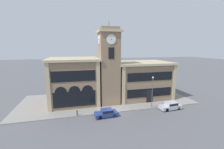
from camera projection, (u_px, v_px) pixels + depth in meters
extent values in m
plane|color=#56565B|center=(115.00, 113.00, 28.26)|extent=(300.00, 300.00, 0.00)
cube|color=gray|center=(107.00, 99.00, 35.31)|extent=(38.27, 14.80, 0.15)
cube|color=#897056|center=(109.00, 69.00, 31.83)|extent=(4.02, 4.02, 15.14)
cube|color=tan|center=(109.00, 32.00, 30.46)|extent=(4.72, 4.72, 0.45)
cube|color=#897056|center=(109.00, 29.00, 30.37)|extent=(3.70, 3.70, 0.60)
cylinder|color=#4C4C51|center=(109.00, 24.00, 30.21)|extent=(0.10, 0.10, 1.20)
cylinder|color=silver|center=(111.00, 39.00, 28.79)|extent=(1.87, 0.10, 1.87)
cylinder|color=black|center=(111.00, 39.00, 28.72)|extent=(0.15, 0.04, 0.15)
cylinder|color=silver|center=(99.00, 40.00, 30.25)|extent=(0.10, 1.87, 1.87)
cylinder|color=black|center=(99.00, 40.00, 30.24)|extent=(0.04, 0.15, 0.15)
cube|color=black|center=(111.00, 53.00, 29.26)|extent=(1.12, 0.10, 2.20)
cube|color=#897056|center=(74.00, 81.00, 33.26)|extent=(10.01, 9.68, 9.45)
cube|color=tan|center=(73.00, 59.00, 32.39)|extent=(10.71, 10.38, 0.45)
cube|color=tan|center=(48.00, 88.00, 27.46)|extent=(0.70, 0.16, 9.45)
cube|color=tan|center=(98.00, 85.00, 29.71)|extent=(0.70, 0.16, 9.45)
cube|color=black|center=(74.00, 76.00, 28.24)|extent=(8.21, 0.10, 2.08)
cube|color=black|center=(75.00, 99.00, 29.03)|extent=(8.01, 0.10, 3.03)
cylinder|color=black|center=(61.00, 93.00, 28.15)|extent=(2.20, 0.06, 2.20)
cylinder|color=black|center=(75.00, 92.00, 28.76)|extent=(2.20, 0.06, 2.20)
cylinder|color=black|center=(88.00, 91.00, 29.36)|extent=(2.20, 0.06, 2.20)
cube|color=#897056|center=(141.00, 80.00, 37.23)|extent=(12.83, 9.68, 8.30)
cube|color=tan|center=(141.00, 63.00, 36.47)|extent=(13.53, 10.38, 0.45)
cube|color=tan|center=(124.00, 87.00, 31.09)|extent=(0.70, 0.16, 8.30)
cube|color=tan|center=(174.00, 83.00, 34.02)|extent=(0.70, 0.16, 8.30)
cube|color=black|center=(151.00, 77.00, 32.26)|extent=(10.52, 0.10, 1.83)
cube|color=black|center=(150.00, 96.00, 33.03)|extent=(1.50, 0.12, 2.99)
cube|color=black|center=(150.00, 93.00, 32.89)|extent=(10.52, 0.10, 1.86)
cube|color=navy|center=(106.00, 114.00, 26.59)|extent=(4.14, 2.03, 0.66)
cube|color=navy|center=(107.00, 111.00, 26.53)|extent=(2.04, 1.71, 0.53)
cube|color=black|center=(107.00, 111.00, 26.53)|extent=(1.96, 1.74, 0.40)
cylinder|color=black|center=(100.00, 118.00, 25.52)|extent=(0.69, 0.27, 0.67)
cylinder|color=black|center=(98.00, 114.00, 26.96)|extent=(0.69, 0.27, 0.67)
cylinder|color=black|center=(114.00, 116.00, 26.28)|extent=(0.69, 0.27, 0.67)
cylinder|color=black|center=(111.00, 112.00, 27.72)|extent=(0.69, 0.27, 0.67)
cube|color=#B2B7C1|center=(170.00, 107.00, 29.74)|extent=(4.54, 2.06, 0.69)
cube|color=#B2B7C1|center=(171.00, 104.00, 29.68)|extent=(2.23, 1.72, 0.59)
cube|color=black|center=(171.00, 104.00, 29.68)|extent=(2.15, 1.75, 0.44)
cylinder|color=black|center=(167.00, 110.00, 28.63)|extent=(0.72, 0.27, 0.70)
cylinder|color=black|center=(162.00, 107.00, 30.07)|extent=(0.72, 0.27, 0.70)
cylinder|color=black|center=(179.00, 108.00, 29.47)|extent=(0.72, 0.27, 0.70)
cylinder|color=black|center=(173.00, 105.00, 30.91)|extent=(0.72, 0.27, 0.70)
cylinder|color=#4C4C51|center=(152.00, 93.00, 29.94)|extent=(0.12, 0.12, 6.00)
sphere|color=silver|center=(153.00, 78.00, 29.39)|extent=(0.36, 0.36, 0.36)
cylinder|color=black|center=(77.00, 113.00, 26.70)|extent=(0.18, 0.18, 0.90)
sphere|color=black|center=(77.00, 110.00, 26.61)|extent=(0.16, 0.16, 0.16)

